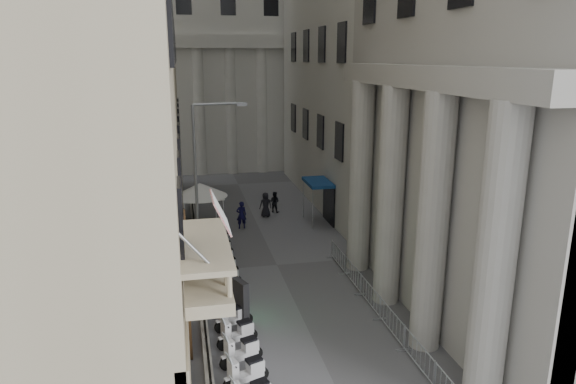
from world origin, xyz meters
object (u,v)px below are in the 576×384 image
at_px(street_lamp, 203,172).
at_px(info_kiosk, 241,303).
at_px(security_tent, 203,190).
at_px(pedestrian_a, 241,215).
at_px(pedestrian_b, 274,202).

distance_m(street_lamp, info_kiosk, 8.02).
xyz_separation_m(security_tent, street_lamp, (-0.23, -7.26, 2.86)).
bearing_deg(pedestrian_a, info_kiosk, 79.51).
height_order(street_lamp, pedestrian_b, street_lamp).
distance_m(security_tent, pedestrian_b, 5.96).
relative_size(security_tent, pedestrian_b, 2.35).
bearing_deg(pedestrian_b, info_kiosk, 107.15).
bearing_deg(info_kiosk, security_tent, 70.82).
bearing_deg(street_lamp, pedestrian_b, 52.63).
height_order(security_tent, pedestrian_a, security_tent).
height_order(info_kiosk, pedestrian_a, info_kiosk).
bearing_deg(street_lamp, security_tent, 81.13).
relative_size(pedestrian_a, pedestrian_b, 1.20).
xyz_separation_m(street_lamp, pedestrian_a, (2.68, 6.19, -4.41)).
height_order(security_tent, info_kiosk, security_tent).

